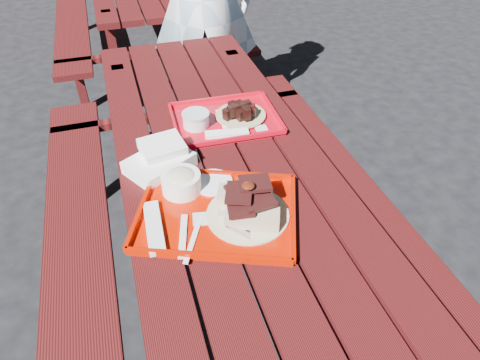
{
  "coord_description": "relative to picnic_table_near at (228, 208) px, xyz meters",
  "views": [
    {
      "loc": [
        -0.31,
        -1.14,
        1.69
      ],
      "look_at": [
        0.0,
        -0.15,
        0.82
      ],
      "focal_mm": 32.0,
      "sensor_mm": 36.0,
      "label": 1
    }
  ],
  "objects": [
    {
      "name": "white_cloth",
      "position": [
        -0.22,
        0.08,
        0.23
      ],
      "size": [
        0.27,
        0.24,
        0.09
      ],
      "color": "white",
      "rests_on": "picnic_table_near"
    },
    {
      "name": "far_tray",
      "position": [
        0.07,
        0.3,
        0.21
      ],
      "size": [
        0.44,
        0.35,
        0.07
      ],
      "color": "red",
      "rests_on": "picnic_table_near"
    },
    {
      "name": "near_tray",
      "position": [
        -0.09,
        -0.19,
        0.23
      ],
      "size": [
        0.58,
        0.53,
        0.15
      ],
      "color": "#B21200",
      "rests_on": "picnic_table_near"
    },
    {
      "name": "picnic_table_near",
      "position": [
        0.0,
        0.0,
        0.0
      ],
      "size": [
        1.41,
        2.4,
        0.75
      ],
      "color": "#490E10",
      "rests_on": "ground"
    },
    {
      "name": "ground",
      "position": [
        0.0,
        0.0,
        -0.56
      ],
      "size": [
        60.0,
        60.0,
        0.0
      ],
      "primitive_type": "plane",
      "color": "black",
      "rests_on": "ground"
    }
  ]
}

